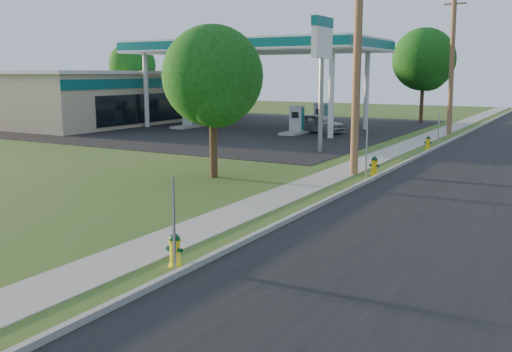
{
  "coord_description": "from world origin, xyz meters",
  "views": [
    {
      "loc": [
        7.34,
        -4.73,
        4.06
      ],
      "look_at": [
        0.0,
        8.0,
        1.4
      ],
      "focal_mm": 40.0,
      "sensor_mm": 36.0,
      "label": 1
    }
  ],
  "objects_px": {
    "utility_pole_far": "(452,62)",
    "tree_back": "(133,67)",
    "fuel_pump_nw": "(189,118)",
    "fuel_pump_se": "(321,119)",
    "utility_pole_mid": "(358,50)",
    "car_silver": "(318,123)",
    "hydrant_near": "(175,250)",
    "tree_verge": "(214,80)",
    "fuel_pump_sw": "(219,115)",
    "hydrant_far": "(428,143)",
    "price_pylon": "(322,46)",
    "tree_lot": "(425,62)",
    "hydrant_mid": "(374,166)",
    "fuel_pump_ne": "(297,123)"
  },
  "relations": [
    {
      "from": "tree_back",
      "to": "car_silver",
      "type": "height_order",
      "value": "tree_back"
    },
    {
      "from": "utility_pole_mid",
      "to": "hydrant_mid",
      "type": "relative_size",
      "value": 12.34
    },
    {
      "from": "hydrant_near",
      "to": "tree_verge",
      "type": "bearing_deg",
      "value": 119.38
    },
    {
      "from": "utility_pole_far",
      "to": "car_silver",
      "type": "distance_m",
      "value": 9.66
    },
    {
      "from": "fuel_pump_nw",
      "to": "car_silver",
      "type": "height_order",
      "value": "fuel_pump_nw"
    },
    {
      "from": "fuel_pump_se",
      "to": "hydrant_near",
      "type": "distance_m",
      "value": 31.05
    },
    {
      "from": "fuel_pump_ne",
      "to": "tree_lot",
      "type": "xyz_separation_m",
      "value": [
        5.21,
        12.85,
        4.24
      ]
    },
    {
      "from": "hydrant_near",
      "to": "fuel_pump_ne",
      "type": "bearing_deg",
      "value": 110.51
    },
    {
      "from": "price_pylon",
      "to": "tree_lot",
      "type": "xyz_separation_m",
      "value": [
        0.21,
        20.35,
        -0.47
      ]
    },
    {
      "from": "tree_lot",
      "to": "car_silver",
      "type": "xyz_separation_m",
      "value": [
        -4.22,
        -11.53,
        -4.3
      ]
    },
    {
      "from": "fuel_pump_sw",
      "to": "tree_back",
      "type": "xyz_separation_m",
      "value": [
        -15.04,
        6.7,
        3.95
      ]
    },
    {
      "from": "fuel_pump_nw",
      "to": "fuel_pump_se",
      "type": "height_order",
      "value": "same"
    },
    {
      "from": "utility_pole_mid",
      "to": "car_silver",
      "type": "distance_m",
      "value": 16.91
    },
    {
      "from": "tree_back",
      "to": "hydrant_far",
      "type": "xyz_separation_m",
      "value": [
        33.72,
        -14.56,
        -4.3
      ]
    },
    {
      "from": "utility_pole_far",
      "to": "tree_back",
      "type": "height_order",
      "value": "utility_pole_far"
    },
    {
      "from": "price_pylon",
      "to": "hydrant_mid",
      "type": "distance_m",
      "value": 8.67
    },
    {
      "from": "utility_pole_mid",
      "to": "fuel_pump_sw",
      "type": "bearing_deg",
      "value": 136.48
    },
    {
      "from": "hydrant_mid",
      "to": "utility_pole_far",
      "type": "bearing_deg",
      "value": 92.51
    },
    {
      "from": "fuel_pump_ne",
      "to": "tree_lot",
      "type": "height_order",
      "value": "tree_lot"
    },
    {
      "from": "fuel_pump_ne",
      "to": "price_pylon",
      "type": "height_order",
      "value": "price_pylon"
    },
    {
      "from": "utility_pole_far",
      "to": "car_silver",
      "type": "bearing_deg",
      "value": -155.06
    },
    {
      "from": "hydrant_far",
      "to": "car_silver",
      "type": "xyz_separation_m",
      "value": [
        -8.7,
        5.17,
        0.29
      ]
    },
    {
      "from": "fuel_pump_sw",
      "to": "car_silver",
      "type": "distance_m",
      "value": 10.34
    },
    {
      "from": "fuel_pump_nw",
      "to": "tree_back",
      "type": "xyz_separation_m",
      "value": [
        -15.04,
        10.7,
        3.95
      ]
    },
    {
      "from": "fuel_pump_se",
      "to": "hydrant_far",
      "type": "xyz_separation_m",
      "value": [
        9.68,
        -7.85,
        -0.35
      ]
    },
    {
      "from": "fuel_pump_nw",
      "to": "fuel_pump_ne",
      "type": "bearing_deg",
      "value": 0.0
    },
    {
      "from": "tree_back",
      "to": "car_silver",
      "type": "xyz_separation_m",
      "value": [
        25.03,
        -9.38,
        -4.01
      ]
    },
    {
      "from": "tree_lot",
      "to": "hydrant_near",
      "type": "height_order",
      "value": "tree_lot"
    },
    {
      "from": "fuel_pump_se",
      "to": "utility_pole_mid",
      "type": "bearing_deg",
      "value": -62.37
    },
    {
      "from": "utility_pole_far",
      "to": "hydrant_far",
      "type": "xyz_separation_m",
      "value": [
        0.78,
        -8.85,
        -4.43
      ]
    },
    {
      "from": "tree_verge",
      "to": "hydrant_near",
      "type": "height_order",
      "value": "tree_verge"
    },
    {
      "from": "fuel_pump_ne",
      "to": "price_pylon",
      "type": "bearing_deg",
      "value": -56.31
    },
    {
      "from": "fuel_pump_se",
      "to": "hydrant_near",
      "type": "relative_size",
      "value": 4.22
    },
    {
      "from": "utility_pole_mid",
      "to": "tree_verge",
      "type": "xyz_separation_m",
      "value": [
        -4.47,
        -3.44,
        -1.16
      ]
    },
    {
      "from": "price_pylon",
      "to": "car_silver",
      "type": "xyz_separation_m",
      "value": [
        -4.01,
        8.82,
        -4.77
      ]
    },
    {
      "from": "utility_pole_far",
      "to": "fuel_pump_ne",
      "type": "xyz_separation_m",
      "value": [
        -8.9,
        -5.0,
        -4.08
      ]
    },
    {
      "from": "fuel_pump_ne",
      "to": "tree_verge",
      "type": "distance_m",
      "value": 17.3
    },
    {
      "from": "utility_pole_far",
      "to": "price_pylon",
      "type": "distance_m",
      "value": 13.11
    },
    {
      "from": "utility_pole_far",
      "to": "price_pylon",
      "type": "height_order",
      "value": "utility_pole_far"
    },
    {
      "from": "fuel_pump_se",
      "to": "tree_back",
      "type": "height_order",
      "value": "tree_back"
    },
    {
      "from": "tree_lot",
      "to": "hydrant_mid",
      "type": "relative_size",
      "value": 9.7
    },
    {
      "from": "price_pylon",
      "to": "hydrant_far",
      "type": "relative_size",
      "value": 8.88
    },
    {
      "from": "hydrant_far",
      "to": "utility_pole_mid",
      "type": "bearing_deg",
      "value": -94.9
    },
    {
      "from": "fuel_pump_se",
      "to": "tree_lot",
      "type": "height_order",
      "value": "tree_lot"
    },
    {
      "from": "fuel_pump_sw",
      "to": "car_silver",
      "type": "xyz_separation_m",
      "value": [
        9.99,
        -2.68,
        -0.06
      ]
    },
    {
      "from": "fuel_pump_sw",
      "to": "tree_verge",
      "type": "height_order",
      "value": "tree_verge"
    },
    {
      "from": "hydrant_mid",
      "to": "tree_verge",
      "type": "bearing_deg",
      "value": -145.09
    },
    {
      "from": "fuel_pump_se",
      "to": "hydrant_near",
      "type": "bearing_deg",
      "value": -72.08
    },
    {
      "from": "tree_verge",
      "to": "car_silver",
      "type": "xyz_separation_m",
      "value": [
        -3.44,
        17.76,
        -3.13
      ]
    },
    {
      "from": "fuel_pump_se",
      "to": "car_silver",
      "type": "distance_m",
      "value": 2.86
    }
  ]
}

